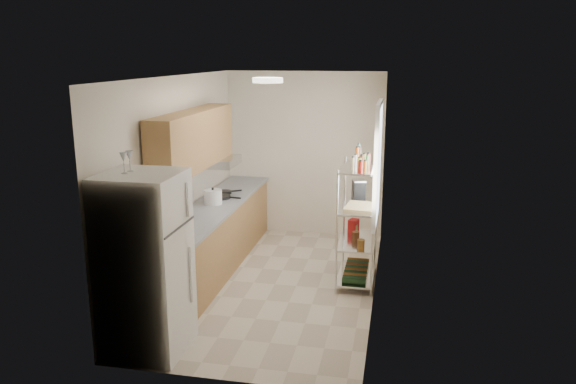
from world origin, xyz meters
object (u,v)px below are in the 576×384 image
at_px(frying_pan_large, 222,197).
at_px(espresso_machine, 359,189).
at_px(refrigerator, 145,264).
at_px(rice_cooker, 213,197).
at_px(cutting_board, 361,207).

relative_size(frying_pan_large, espresso_machine, 0.96).
height_order(refrigerator, rice_cooker, refrigerator).
distance_m(refrigerator, espresso_machine, 3.06).
bearing_deg(espresso_machine, refrigerator, -141.29).
bearing_deg(refrigerator, rice_cooker, 91.72).
relative_size(refrigerator, cutting_board, 3.90).
distance_m(refrigerator, frying_pan_large, 2.53).
xyz_separation_m(rice_cooker, cutting_board, (1.98, -0.22, 0.03)).
bearing_deg(frying_pan_large, espresso_machine, 3.05).
bearing_deg(refrigerator, espresso_machine, 52.62).
relative_size(rice_cooker, frying_pan_large, 0.96).
bearing_deg(espresso_machine, frying_pan_large, 163.05).
bearing_deg(refrigerator, cutting_board, 46.24).
relative_size(refrigerator, frying_pan_large, 7.11).
bearing_deg(cutting_board, rice_cooker, 173.65).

